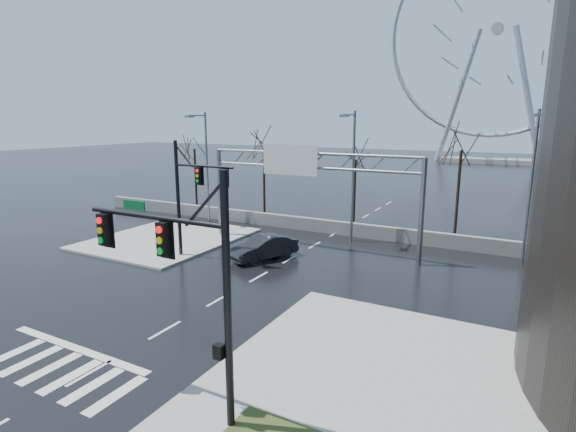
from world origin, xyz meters
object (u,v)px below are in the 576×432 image
Objects in this scene: signal_mast_near at (189,272)px; signal_mast_far at (190,189)px; sign_gantry at (305,179)px; car at (264,247)px; ferris_wheel at (497,38)px.

signal_mast_near is 17.03m from signal_mast_far.
sign_gantry is (-5.52, 19.00, 0.31)m from signal_mast_near.
car is at bearing 28.99° from signal_mast_far.
signal_mast_far is at bearing 130.26° from signal_mast_near.
signal_mast_near is 101.29m from ferris_wheel.
signal_mast_far is 0.49× the size of sign_gantry.
ferris_wheel is at bearing 90.08° from signal_mast_near.
car is at bearing -94.53° from ferris_wheel.
car is (-6.78, 15.34, -4.08)m from signal_mast_near.
signal_mast_near is 17.26m from car.
car is at bearing -109.01° from sign_gantry.
ferris_wheel is (-0.14, 99.04, 21.26)m from signal_mast_near.
signal_mast_near reaches higher than car.
signal_mast_far is 8.14m from sign_gantry.
signal_mast_near is 1.00× the size of signal_mast_far.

